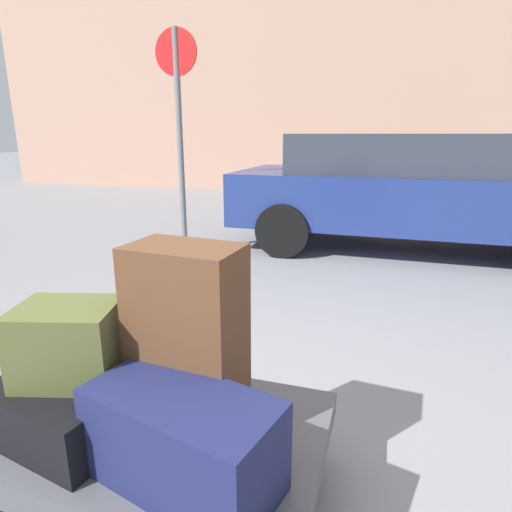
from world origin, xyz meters
The scene contains 8 objects.
ground_plane centered at (0.00, 0.00, 0.00)m, with size 60.00×60.00×0.00m, color gray.
luggage_cart centered at (0.00, 0.00, 0.27)m, with size 1.22×0.83×0.34m.
suitcase_black_center centered at (-0.30, -0.09, 0.45)m, with size 0.49×0.48×0.21m, color black.
suitcase_brown_front_right centered at (0.11, 0.03, 0.69)m, with size 0.39×0.24×0.71m, color #51331E.
duffel_bag_navy_rear_left centered at (0.21, -0.22, 0.50)m, with size 0.61×0.30×0.31m, color #191E47.
duffel_bag_olive_topmost_pile centered at (-0.30, -0.09, 0.69)m, with size 0.35×0.27×0.28m, color #4C5128.
parked_car centered at (0.94, 4.48, 0.76)m, with size 4.30×1.92×1.42m.
no_parking_sign centered at (-1.60, 3.39, 1.56)m, with size 0.50×0.07×2.53m.
Camera 1 is at (0.76, -1.24, 1.41)m, focal length 30.26 mm.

